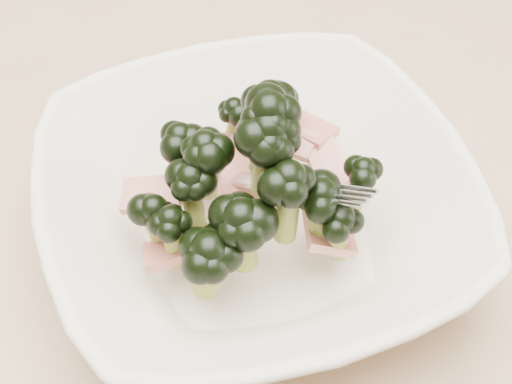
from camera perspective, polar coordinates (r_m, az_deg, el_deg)
dining_table at (r=0.63m, az=-7.28°, el=-6.09°), size 1.20×0.80×0.75m
broccoli_dish at (r=0.49m, az=-0.03°, el=-0.75°), size 0.33×0.33×0.14m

